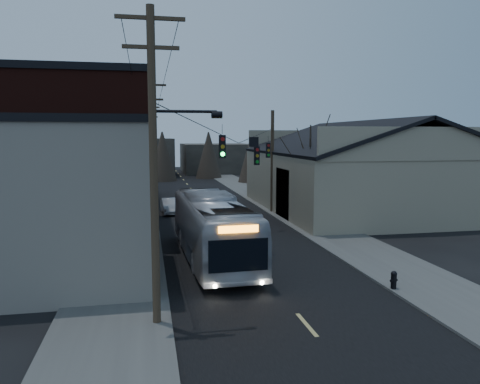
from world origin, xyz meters
name	(u,v)px	position (x,y,z in m)	size (l,w,h in m)	color
ground	(329,352)	(0.00, 0.00, 0.00)	(160.00, 160.00, 0.00)	black
road_surface	(205,206)	(0.00, 30.00, 0.01)	(9.00, 110.00, 0.02)	black
sidewalk_left	(133,207)	(-6.50, 30.00, 0.06)	(4.00, 110.00, 0.12)	#474744
sidewalk_right	(273,203)	(6.50, 30.00, 0.06)	(4.00, 110.00, 0.12)	#474744
building_clapboard	(60,202)	(-9.00, 9.00, 3.50)	(8.00, 8.00, 7.00)	gray
building_brick	(73,157)	(-10.00, 20.00, 5.00)	(10.00, 12.00, 10.00)	black
building_left_far	(103,165)	(-9.50, 36.00, 3.50)	(9.00, 14.00, 7.00)	#2D2824
warehouse	(361,179)	(13.00, 25.00, 2.70)	(16.16, 20.60, 7.73)	gray
building_far_left	(142,157)	(-6.00, 65.00, 3.00)	(10.00, 12.00, 6.00)	#2D2824
building_far_right	(217,158)	(7.00, 70.00, 2.50)	(12.00, 14.00, 5.00)	#2D2824
bare_tree	(310,174)	(6.50, 20.00, 3.60)	(0.40, 0.40, 7.20)	black
utility_lines	(174,155)	(-3.11, 24.14, 4.95)	(11.24, 45.28, 10.50)	#382B1E
bus	(213,228)	(-1.94, 11.06, 1.66)	(2.79, 11.93, 3.32)	#A7AAB3
parked_car	(170,206)	(-3.41, 26.25, 0.62)	(1.31, 3.77, 1.24)	#A1A3A8
fire_hydrant	(394,279)	(4.70, 4.63, 0.52)	(0.36, 0.26, 0.75)	black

